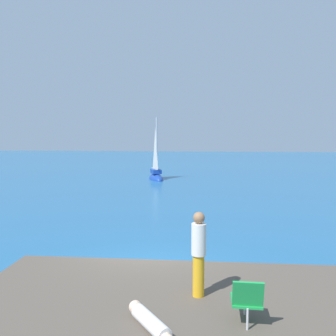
{
  "coord_description": "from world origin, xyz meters",
  "views": [
    {
      "loc": [
        1.61,
        -9.6,
        3.85
      ],
      "look_at": [
        -1.38,
        16.89,
        1.44
      ],
      "focal_mm": 37.87,
      "sensor_mm": 36.0,
      "label": 1
    }
  ],
  "objects": [
    {
      "name": "boulder_inland",
      "position": [
        3.33,
        -1.16,
        0.0
      ],
      "size": [
        1.44,
        1.43,
        0.81
      ],
      "primitive_type": "cube",
      "rotation": [
        -0.12,
        -0.08,
        2.63
      ],
      "color": "#4F5046",
      "rests_on": "ground"
    },
    {
      "name": "shore_ledge",
      "position": [
        1.01,
        -3.54,
        0.41
      ],
      "size": [
        7.99,
        4.83,
        0.82
      ],
      "primitive_type": "cube",
      "rotation": [
        0.0,
        0.0,
        0.02
      ],
      "color": "brown",
      "rests_on": "ground"
    },
    {
      "name": "person_standing",
      "position": [
        1.46,
        -3.09,
        1.68
      ],
      "size": [
        0.28,
        0.28,
        1.62
      ],
      "rotation": [
        0.0,
        0.0,
        2.55
      ],
      "color": "gold",
      "rests_on": "shore_ledge"
    },
    {
      "name": "person_sunbather",
      "position": [
        0.83,
        -4.47,
        0.93
      ],
      "size": [
        1.19,
        1.47,
        0.25
      ],
      "rotation": [
        0.0,
        0.0,
        5.37
      ],
      "color": "white",
      "rests_on": "shore_ledge"
    },
    {
      "name": "sailboat_near",
      "position": [
        -2.97,
        21.43,
        0.33
      ],
      "size": [
        2.13,
        3.34,
        6.03
      ],
      "rotation": [
        0.0,
        0.0,
        5.07
      ],
      "color": "#193D99",
      "rests_on": "ground"
    },
    {
      "name": "ground_plane",
      "position": [
        0.0,
        0.0,
        0.0
      ],
      "size": [
        160.0,
        160.0,
        0.0
      ],
      "primitive_type": "plane",
      "color": "#236093"
    },
    {
      "name": "beach_chair",
      "position": [
        2.26,
        -4.05,
        1.26
      ],
      "size": [
        0.49,
        0.6,
        0.8
      ],
      "rotation": [
        0.0,
        0.0,
        1.56
      ],
      "color": "green",
      "rests_on": "shore_ledge"
    },
    {
      "name": "boulder_seaward",
      "position": [
        3.65,
        -1.37,
        0.0
      ],
      "size": [
        0.91,
        0.94,
        0.47
      ],
      "primitive_type": "cube",
      "rotation": [
        -0.11,
        -0.03,
        2.25
      ],
      "color": "brown",
      "rests_on": "ground"
    }
  ]
}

